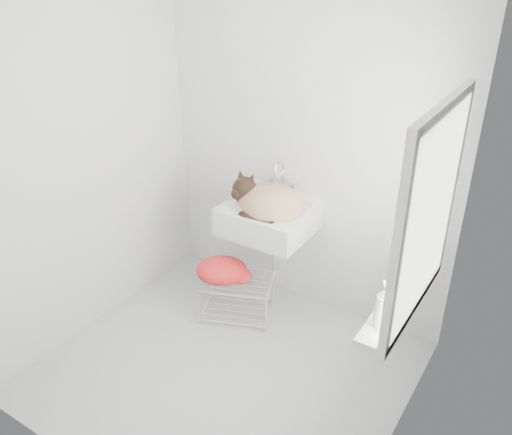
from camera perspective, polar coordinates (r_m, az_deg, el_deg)
The scene contains 15 objects.
floor at distance 3.67m, azimuth -3.26°, elevation -15.74°, with size 2.20×2.00×0.02m, color #B3B5B7.
back_wall at distance 3.74m, azimuth 5.26°, elevation 7.73°, with size 2.20×0.02×2.50m, color silver.
right_wall at distance 2.53m, azimuth 16.69°, elevation -3.75°, with size 0.02×2.00×2.50m, color silver.
left_wall at distance 3.67m, azimuth -17.98°, elevation 6.06°, with size 0.02×2.00×2.50m, color silver.
window_glass at distance 2.66m, azimuth 17.98°, elevation 0.11°, with size 0.01×0.80×1.00m, color white.
window_frame at distance 2.66m, azimuth 17.68°, elevation 0.19°, with size 0.04×0.90×1.10m, color white.
windowsill at distance 2.94m, azimuth 15.11°, elevation -8.54°, with size 0.16×0.88×0.04m, color white.
sink at distance 3.75m, azimuth 1.34°, elevation 1.22°, with size 0.60×0.53×0.24m, color white.
faucet at distance 3.83m, azimuth 2.77°, elevation 4.11°, with size 0.22×0.15×0.22m, color silver, non-canonical shape.
cat at distance 3.71m, azimuth 1.34°, elevation 1.65°, with size 0.54×0.47×0.32m.
wire_rack at distance 4.03m, azimuth -2.00°, elevation -8.38°, with size 0.49×0.35×0.30m, color silver.
towel at distance 3.94m, azimuth -3.63°, elevation -6.19°, with size 0.38×0.27×0.16m, color red.
bottle_a at distance 2.72m, azimuth 13.08°, elevation -11.04°, with size 0.08×0.08×0.20m, color white.
bottle_b at distance 2.89m, azimuth 14.61°, elevation -8.72°, with size 0.08×0.08×0.17m, color #226E82.
bottle_c at distance 3.09m, azimuth 16.18°, elevation -6.30°, with size 0.13×0.13×0.16m, color white.
Camera 1 is at (1.60, -2.13, 2.52)m, focal length 37.82 mm.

